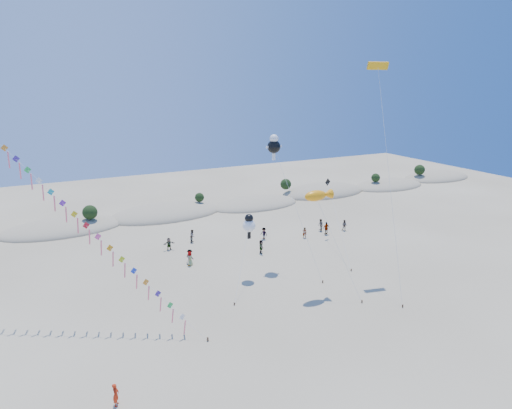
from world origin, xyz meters
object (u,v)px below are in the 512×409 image
(fish_kite, at_px, (319,196))
(flyer_foreground, at_px, (116,395))
(kite_train, at_px, (64,205))
(parafoil_kite, at_px, (378,70))

(fish_kite, relative_size, flyer_foreground, 6.49)
(fish_kite, height_order, flyer_foreground, fish_kite)
(kite_train, relative_size, parafoil_kite, 0.89)
(parafoil_kite, distance_m, flyer_foreground, 39.32)
(parafoil_kite, height_order, flyer_foreground, parafoil_kite)
(fish_kite, xyz_separation_m, parafoil_kite, (8.92, 2.68, 12.31))
(kite_train, xyz_separation_m, parafoil_kite, (32.20, -2.36, 11.70))
(kite_train, xyz_separation_m, flyer_foreground, (1.43, -13.61, -10.05))
(kite_train, height_order, parafoil_kite, parafoil_kite)
(fish_kite, height_order, parafoil_kite, parafoil_kite)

